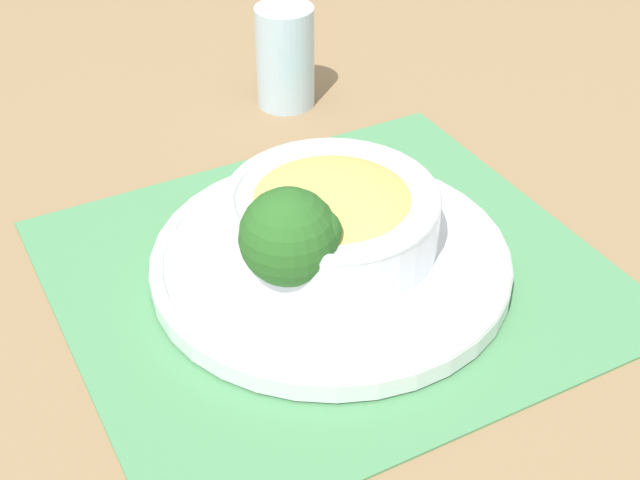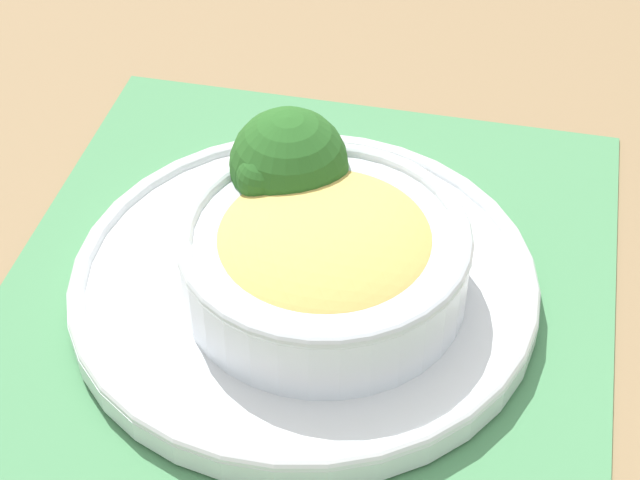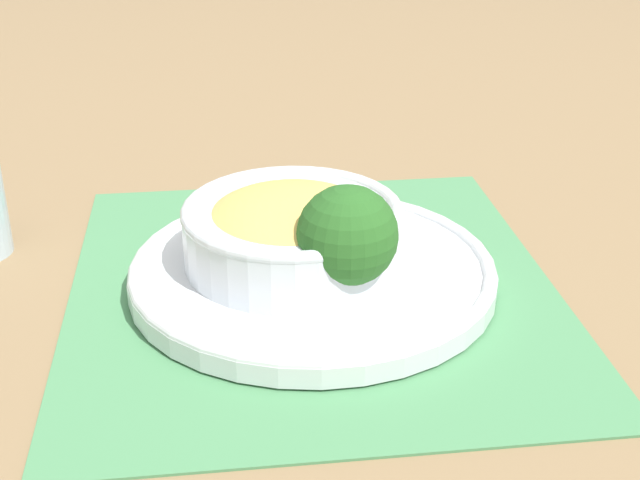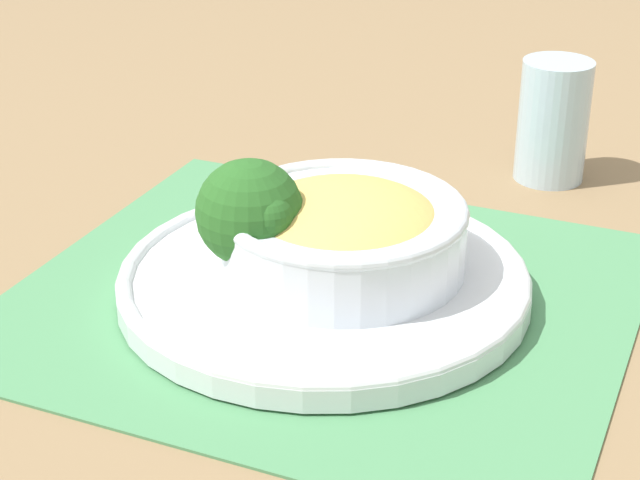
# 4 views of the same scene
# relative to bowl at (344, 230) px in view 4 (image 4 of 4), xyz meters

# --- Properties ---
(ground_plane) EXTENTS (4.00, 4.00, 0.00)m
(ground_plane) POSITION_rel_bowl_xyz_m (0.01, 0.02, -0.05)
(ground_plane) COLOR #8C704C
(placemat) EXTENTS (0.45, 0.42, 0.00)m
(placemat) POSITION_rel_bowl_xyz_m (0.01, 0.02, -0.05)
(placemat) COLOR #4C8C59
(placemat) RESTS_ON ground_plane
(plate) EXTENTS (0.29, 0.29, 0.02)m
(plate) POSITION_rel_bowl_xyz_m (0.01, 0.02, -0.03)
(plate) COLOR silver
(plate) RESTS_ON placemat
(bowl) EXTENTS (0.17, 0.17, 0.06)m
(bowl) POSITION_rel_bowl_xyz_m (0.00, 0.00, 0.00)
(bowl) COLOR silver
(bowl) RESTS_ON plate
(broccoli_floret) EXTENTS (0.08, 0.08, 0.09)m
(broccoli_floret) POSITION_rel_bowl_xyz_m (0.05, 0.04, 0.02)
(broccoli_floret) COLOR #84AD5B
(broccoli_floret) RESTS_ON plate
(carrot_slice_near) EXTENTS (0.04, 0.04, 0.01)m
(carrot_slice_near) POSITION_rel_bowl_xyz_m (-0.04, 0.05, -0.03)
(carrot_slice_near) COLOR orange
(carrot_slice_near) RESTS_ON plate
(carrot_slice_middle) EXTENTS (0.04, 0.04, 0.01)m
(carrot_slice_middle) POSITION_rel_bowl_xyz_m (-0.05, 0.04, -0.03)
(carrot_slice_middle) COLOR orange
(carrot_slice_middle) RESTS_ON plate
(carrot_slice_far) EXTENTS (0.04, 0.04, 0.01)m
(carrot_slice_far) POSITION_rel_bowl_xyz_m (-0.05, 0.03, -0.03)
(carrot_slice_far) COLOR orange
(carrot_slice_far) RESTS_ON plate
(water_glass) EXTENTS (0.06, 0.06, 0.11)m
(water_glass) POSITION_rel_bowl_xyz_m (-0.07, -0.27, -0.00)
(water_glass) COLOR silver
(water_glass) RESTS_ON ground_plane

